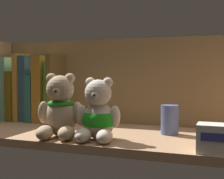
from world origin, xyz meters
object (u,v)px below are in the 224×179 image
book_4 (38,98)px  teddy_bear_smaller (98,115)px  book_2 (25,87)px  teddy_bear_larger (60,110)px  book_0 (13,88)px  book_6 (54,92)px  book_7 (59,88)px  book_1 (19,95)px  book_5 (46,89)px  pillar_candle (170,120)px  book_3 (31,88)px

book_4 → teddy_bear_smaller: bearing=-34.9°
book_2 → teddy_bear_larger: (26.10, -21.98, -4.37)cm
book_0 → teddy_bear_larger: 38.09cm
book_0 → book_6: 16.09cm
book_7 → book_4: bearing=180.0°
book_2 → book_7: book_2 is taller
book_1 → book_5: 10.99cm
book_7 → book_6: bearing=180.0°
book_1 → book_6: 13.65cm
book_4 → book_2: bearing=180.0°
book_1 → pillar_candle: book_1 is taller
book_1 → teddy_bear_larger: 35.91cm
book_4 → book_5: bearing=0.0°
book_4 → book_7: size_ratio=0.70×
book_0 → pillar_candle: 57.02cm
book_4 → book_5: 4.45cm
book_3 → book_6: 8.88cm
book_7 → teddy_bear_smaller: book_7 is taller
book_2 → book_7: size_ratio=1.02×
pillar_candle → book_3: bearing=169.5°
pillar_candle → book_5: bearing=168.1°
book_0 → teddy_bear_smaller: (41.00, -21.65, -4.74)cm
book_0 → book_1: 3.43cm
book_1 → book_4: book_1 is taller
book_1 → book_5: book_5 is taller
teddy_bear_larger → teddy_bear_smaller: 10.17cm
book_3 → book_4: bearing=0.0°
book_3 → book_5: size_ratio=1.00×
book_6 → book_7: book_7 is taller
book_0 → teddy_bear_smaller: 46.61cm
book_0 → book_7: size_ratio=0.97×
book_6 → pillar_candle: (39.82, -9.02, -6.03)cm
book_0 → book_7: (18.15, 0.00, 0.32)cm
book_2 → book_3: 2.49cm
book_6 → teddy_bear_smaller: bearing=-41.0°
book_6 → teddy_bear_smaller: 33.26cm
book_1 → teddy_bear_smaller: (38.49, -21.65, -2.40)cm
book_2 → book_4: (5.25, 0.00, -3.51)cm
teddy_bear_larger → book_1: bearing=142.2°
book_2 → teddy_bear_larger: bearing=-40.1°
book_2 → book_4: bearing=0.0°
book_0 → teddy_bear_smaller: size_ratio=1.42×
book_7 → teddy_bear_smaller: 31.88cm
book_3 → pillar_candle: book_3 is taller
teddy_bear_larger → teddy_bear_smaller: (10.13, 0.33, -0.93)cm
book_1 → book_3: (4.73, 0.00, 2.51)cm
book_5 → pillar_candle: size_ratio=2.83×
book_2 → book_7: 13.37cm
book_2 → book_3: book_2 is taller
book_3 → book_7: book_7 is taller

